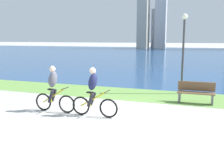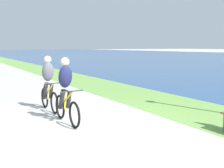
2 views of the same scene
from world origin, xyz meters
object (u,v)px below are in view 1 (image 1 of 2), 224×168
at_px(cyclist_trailing, 54,89).
at_px(bench_near_path, 196,93).
at_px(lamppost_tall, 184,42).
at_px(cyclist_lead, 93,93).

relative_size(cyclist_trailing, bench_near_path, 1.13).
bearing_deg(lamppost_tall, bench_near_path, -66.75).
height_order(cyclist_trailing, lamppost_tall, lamppost_tall).
bearing_deg(bench_near_path, lamppost_tall, 113.25).
distance_m(cyclist_trailing, lamppost_tall, 6.57).
relative_size(cyclist_trailing, lamppost_tall, 0.45).
bearing_deg(cyclist_lead, cyclist_trailing, 178.94).
relative_size(cyclist_lead, cyclist_trailing, 1.01).
bearing_deg(cyclist_lead, bench_near_path, 43.89).
height_order(cyclist_lead, cyclist_trailing, cyclist_lead).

